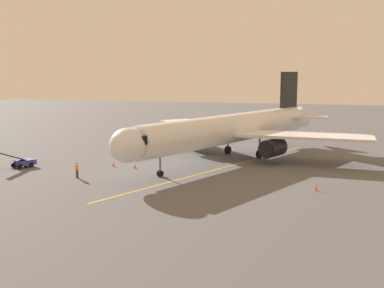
{
  "coord_description": "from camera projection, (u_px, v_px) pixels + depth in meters",
  "views": [
    {
      "loc": [
        -10.58,
        59.69,
        11.6
      ],
      "look_at": [
        2.96,
        6.86,
        3.0
      ],
      "focal_mm": 43.35,
      "sensor_mm": 36.0,
      "label": 1
    }
  ],
  "objects": [
    {
      "name": "safety_cone_wing_port",
      "position": [
        135.0,
        166.0,
        55.86
      ],
      "size": [
        0.32,
        0.32,
        0.55
      ],
      "primitive_type": "cone",
      "color": "#F2590F",
      "rests_on": "ground"
    },
    {
      "name": "safety_cone_wing_starboard",
      "position": [
        316.0,
        188.0,
        45.38
      ],
      "size": [
        0.32,
        0.32,
        0.55
      ],
      "primitive_type": "cone",
      "color": "#F2590F",
      "rests_on": "ground"
    },
    {
      "name": "safety_cone_nose_left",
      "position": [
        113.0,
        164.0,
        57.17
      ],
      "size": [
        0.32,
        0.32,
        0.55
      ],
      "primitive_type": "cone",
      "color": "#F2590F",
      "rests_on": "ground"
    },
    {
      "name": "belt_loader_near_nose",
      "position": [
        23.0,
        162.0,
        56.25
      ],
      "size": [
        3.11,
        4.63,
        2.32
      ],
      "color": "#2D3899",
      "rests_on": "ground"
    },
    {
      "name": "safety_cone_nose_right",
      "position": [
        135.0,
        157.0,
        61.36
      ],
      "size": [
        0.32,
        0.32,
        0.55
      ],
      "primitive_type": "cone",
      "color": "#F2590F",
      "rests_on": "ground"
    },
    {
      "name": "ground_plane",
      "position": [
        226.0,
        159.0,
        61.52
      ],
      "size": [
        220.0,
        220.0,
        0.0
      ],
      "primitive_type": "plane",
      "color": "#565659"
    },
    {
      "name": "apron_lead_in_line",
      "position": [
        222.0,
        168.0,
        55.99
      ],
      "size": [
        17.55,
        36.16,
        0.01
      ],
      "primitive_type": "cube",
      "rotation": [
        0.0,
        0.0,
        -0.45
      ],
      "color": "yellow",
      "rests_on": "ground"
    },
    {
      "name": "ground_crew_marshaller",
      "position": [
        77.0,
        170.0,
        50.72
      ],
      "size": [
        0.28,
        0.42,
        1.71
      ],
      "color": "#23232D",
      "rests_on": "ground"
    },
    {
      "name": "airplane",
      "position": [
        232.0,
        129.0,
        61.32
      ],
      "size": [
        31.7,
        37.75,
        11.5
      ],
      "color": "white",
      "rests_on": "ground"
    }
  ]
}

